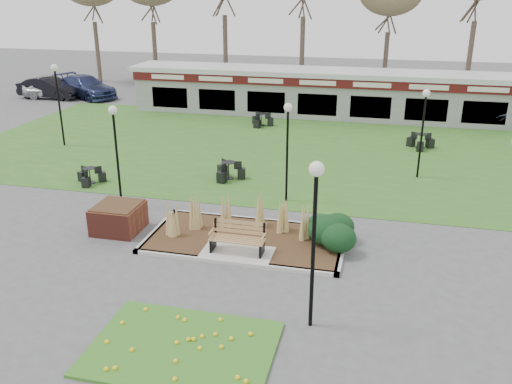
% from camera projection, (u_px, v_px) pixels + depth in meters
% --- Properties ---
extents(ground, '(100.00, 100.00, 0.00)m').
position_uv_depth(ground, '(236.00, 258.00, 16.58)').
color(ground, '#515154').
rests_on(ground, ground).
extents(lawn, '(34.00, 16.00, 0.02)m').
position_uv_depth(lawn, '(299.00, 150.00, 27.47)').
color(lawn, '#32631F').
rests_on(lawn, ground).
extents(flower_bed, '(4.20, 3.00, 0.16)m').
position_uv_depth(flower_bed, '(182.00, 347.00, 12.37)').
color(flower_bed, '#336A1E').
rests_on(flower_bed, ground).
extents(planting_bed, '(6.75, 3.40, 1.27)m').
position_uv_depth(planting_bed, '(285.00, 233.00, 17.39)').
color(planting_bed, '#392916').
rests_on(planting_bed, ground).
extents(park_bench, '(1.70, 0.66, 0.93)m').
position_uv_depth(park_bench, '(238.00, 237.00, 16.59)').
color(park_bench, olive).
rests_on(park_bench, ground).
extents(brick_planter, '(1.50, 1.50, 0.95)m').
position_uv_depth(brick_planter, '(118.00, 217.00, 18.28)').
color(brick_planter, maroon).
rests_on(brick_planter, ground).
extents(food_pavilion, '(24.60, 3.40, 2.90)m').
position_uv_depth(food_pavilion, '(320.00, 93.00, 34.18)').
color(food_pavilion, gray).
rests_on(food_pavilion, ground).
extents(lamp_post_near_left, '(0.35, 0.35, 4.22)m').
position_uv_depth(lamp_post_near_left, '(315.00, 210.00, 12.21)').
color(lamp_post_near_left, black).
rests_on(lamp_post_near_left, ground).
extents(lamp_post_mid_left, '(0.32, 0.32, 3.83)m').
position_uv_depth(lamp_post_mid_left, '(115.00, 134.00, 19.50)').
color(lamp_post_mid_left, black).
rests_on(lamp_post_mid_left, ground).
extents(lamp_post_mid_right, '(0.32, 0.32, 3.82)m').
position_uv_depth(lamp_post_mid_right, '(288.00, 131.00, 19.97)').
color(lamp_post_mid_right, black).
rests_on(lamp_post_mid_right, ground).
extents(lamp_post_far_right, '(0.32, 0.32, 3.83)m').
position_uv_depth(lamp_post_far_right, '(424.00, 114.00, 22.52)').
color(lamp_post_far_right, black).
rests_on(lamp_post_far_right, ground).
extents(lamp_post_far_left, '(0.35, 0.35, 4.18)m').
position_uv_depth(lamp_post_far_left, '(57.00, 87.00, 27.13)').
color(lamp_post_far_left, black).
rests_on(lamp_post_far_left, ground).
extents(bistro_set_a, '(1.24, 1.18, 0.67)m').
position_uv_depth(bistro_set_a, '(90.00, 178.00, 22.73)').
color(bistro_set_a, black).
rests_on(bistro_set_a, ground).
extents(bistro_set_b, '(1.38, 1.37, 0.76)m').
position_uv_depth(bistro_set_b, '(229.00, 173.00, 23.23)').
color(bistro_set_b, black).
rests_on(bistro_set_b, ground).
extents(bistro_set_c, '(1.37, 1.35, 0.75)m').
position_uv_depth(bistro_set_c, '(261.00, 122.00, 32.03)').
color(bistro_set_c, black).
rests_on(bistro_set_c, ground).
extents(bistro_set_d, '(1.41, 1.26, 0.75)m').
position_uv_depth(bistro_set_d, '(420.00, 144.00, 27.58)').
color(bistro_set_d, black).
rests_on(bistro_set_d, ground).
extents(car_silver, '(4.33, 2.16, 1.42)m').
position_uv_depth(car_silver, '(52.00, 89.00, 39.74)').
color(car_silver, silver).
rests_on(car_silver, ground).
extents(car_black, '(4.77, 1.86, 1.55)m').
position_uv_depth(car_black, '(50.00, 88.00, 39.76)').
color(car_black, black).
rests_on(car_black, ground).
extents(car_blue, '(5.98, 4.38, 1.61)m').
position_uv_depth(car_blue, '(85.00, 87.00, 40.00)').
color(car_blue, navy).
rests_on(car_blue, ground).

